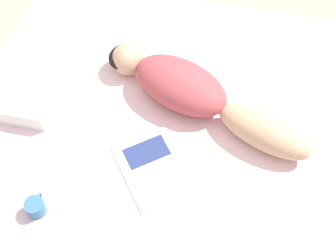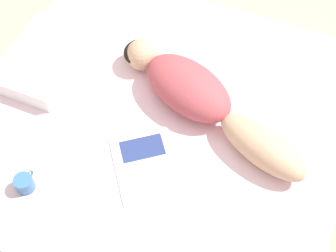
{
  "view_description": "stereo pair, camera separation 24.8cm",
  "coord_description": "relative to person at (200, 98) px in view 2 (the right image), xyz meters",
  "views": [
    {
      "loc": [
        -1.37,
        -0.34,
        2.6
      ],
      "look_at": [
        -0.06,
        -0.07,
        0.5
      ],
      "focal_mm": 50.0,
      "sensor_mm": 36.0,
      "label": 1
    },
    {
      "loc": [
        -1.29,
        -0.58,
        2.6
      ],
      "look_at": [
        -0.06,
        -0.07,
        0.5
      ],
      "focal_mm": 50.0,
      "sensor_mm": 36.0,
      "label": 2
    }
  ],
  "objects": [
    {
      "name": "ground_plane",
      "position": [
        -0.14,
        0.18,
        -0.55
      ],
      "size": [
        12.0,
        12.0,
        0.0
      ],
      "primitive_type": "plane",
      "color": "#B7A88E"
    },
    {
      "name": "bed",
      "position": [
        -0.14,
        0.18,
        -0.33
      ],
      "size": [
        1.98,
        2.08,
        0.45
      ],
      "color": "tan",
      "rests_on": "ground_plane"
    },
    {
      "name": "person",
      "position": [
        0.0,
        0.0,
        0.0
      ],
      "size": [
        0.65,
        1.23,
        0.22
      ],
      "rotation": [
        0.0,
        0.0,
        -0.38
      ],
      "color": "tan",
      "rests_on": "bed"
    },
    {
      "name": "open_magazine",
      "position": [
        -0.44,
        0.13,
        -0.1
      ],
      "size": [
        0.52,
        0.5,
        0.01
      ],
      "rotation": [
        0.0,
        0.0,
        0.64
      ],
      "color": "silver",
      "rests_on": "bed"
    },
    {
      "name": "coffee_mug",
      "position": [
        -0.78,
        0.64,
        -0.06
      ],
      "size": [
        0.12,
        0.09,
        0.09
      ],
      "color": "teal",
      "rests_on": "bed"
    },
    {
      "name": "pillow",
      "position": [
        -0.05,
        0.95,
        -0.05
      ],
      "size": [
        0.58,
        0.39,
        0.11
      ],
      "color": "white",
      "rests_on": "bed"
    }
  ]
}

